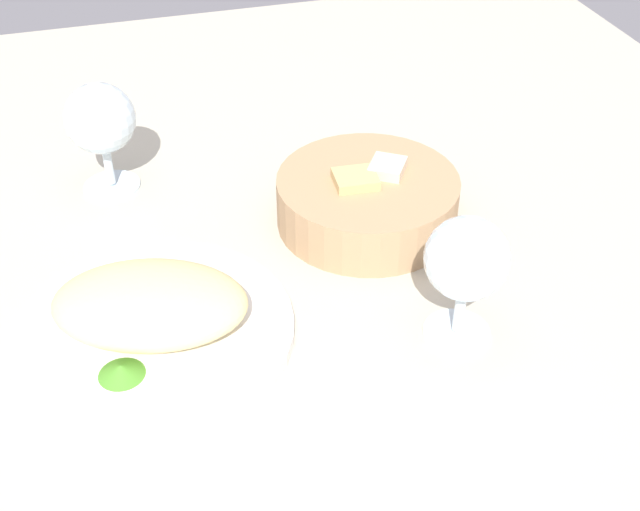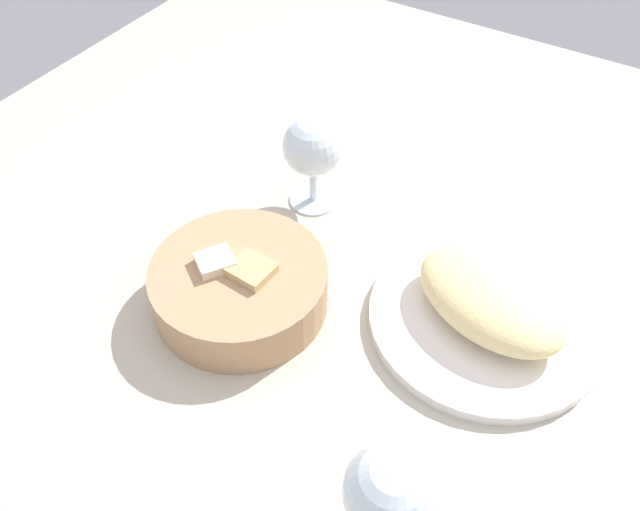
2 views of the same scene
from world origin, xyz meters
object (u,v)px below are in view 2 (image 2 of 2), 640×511
Objects in this scene: plate at (486,318)px; bread_basket at (240,286)px; wine_glass_far at (392,494)px; wine_glass_near at (313,149)px.

bread_basket reaches higher than plate.
wine_glass_far is at bearing 93.20° from plate.
wine_glass_near reaches higher than bread_basket.
wine_glass_far is at bearing 150.17° from bread_basket.
wine_glass_near is 0.98× the size of wine_glass_far.
bread_basket is at bearing 96.84° from wine_glass_near.
wine_glass_far is (-26.31, 15.09, 5.62)cm from bread_basket.
plate is 2.00× the size of wine_glass_far.
wine_glass_near is 44.73cm from wine_glass_far.
wine_glass_far is (-1.50, 26.94, 7.83)cm from plate.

